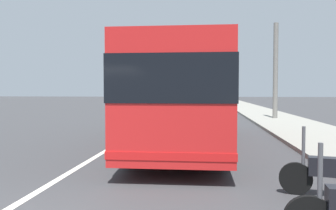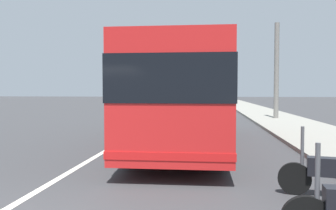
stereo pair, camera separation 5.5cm
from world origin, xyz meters
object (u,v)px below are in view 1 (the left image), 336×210
Objects in this scene: coach_bus at (184,94)px; utility_pole at (276,72)px; car_behind_bus at (201,100)px; car_far_distant at (198,99)px; car_ahead_same_lane at (166,101)px; car_oncoming at (148,102)px.

coach_bus is 1.71× the size of utility_pole.
car_far_distant is at bearing 1.74° from car_behind_bus.
car_ahead_same_lane is 0.65× the size of utility_pole.
car_oncoming is at bearing 151.06° from car_behind_bus.
car_ahead_same_lane is at bearing 163.60° from car_far_distant.
car_far_distant reaches higher than car_behind_bus.
car_behind_bus is (34.31, -0.14, -1.08)m from coach_bus.
car_oncoming is (-10.67, 5.45, -0.01)m from car_behind_bus.
coach_bus is 30.99m from car_ahead_same_lane.
coach_bus reaches higher than car_oncoming.
car_far_distant is 1.07× the size of car_oncoming.
utility_pole is (-20.02, -9.42, 2.44)m from car_ahead_same_lane.
coach_bus reaches higher than car_behind_bus.
car_far_distant is at bearing 164.10° from car_oncoming.
car_ahead_same_lane is (30.68, 4.20, -1.10)m from coach_bus.
car_behind_bus reaches higher than car_ahead_same_lane.
car_far_distant is at bearing 10.19° from utility_pole.
coach_bus is at bearing 12.44° from car_oncoming.
car_oncoming is (-7.04, 1.11, 0.01)m from car_ahead_same_lane.
utility_pole is (-30.79, -5.53, 2.43)m from car_far_distant.
car_behind_bus is 0.89× the size of car_far_distant.
car_behind_bus is 0.65× the size of utility_pole.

